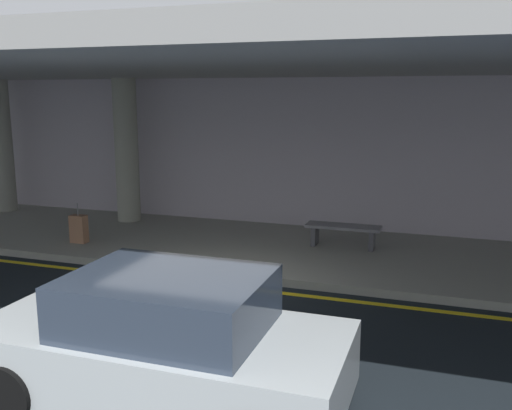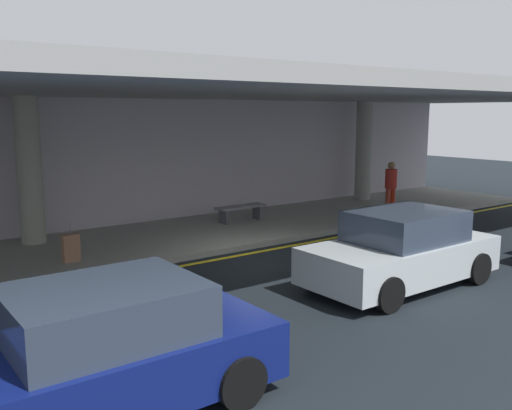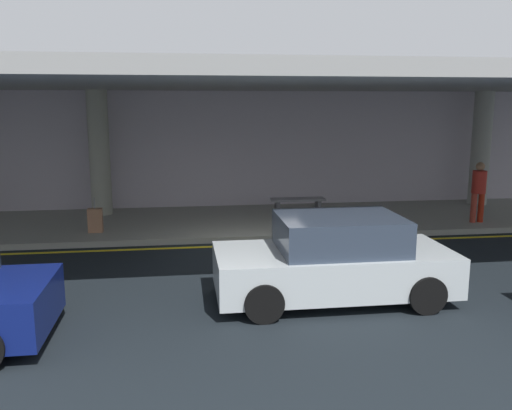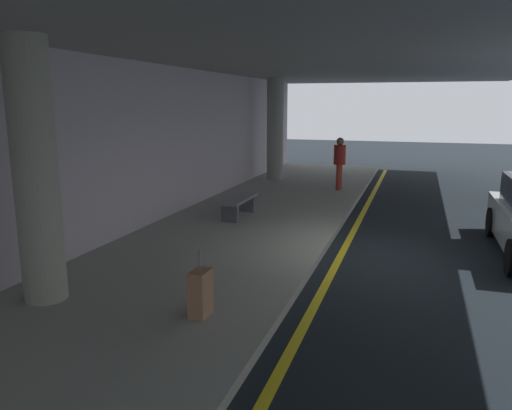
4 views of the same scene
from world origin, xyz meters
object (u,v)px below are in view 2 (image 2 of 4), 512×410
Objects in this scene: car_navy at (101,354)px; suitcase_upright_primary at (71,248)px; support_column_left_mid at (30,171)px; support_column_center at (364,151)px; bench_metal at (241,210)px; car_silver at (402,250)px; traveler_with_luggage at (391,184)px.

car_navy is 4.56× the size of suitcase_upright_primary.
support_column_left_mid is 2.81m from suitcase_upright_primary.
support_column_center is 12.18m from suitcase_upright_primary.
suitcase_upright_primary is 0.56× the size of bench_metal.
car_navy is 6.44m from suitcase_upright_primary.
car_silver is (6.55, 1.06, 0.00)m from car_navy.
car_silver is at bearing 39.57° from traveler_with_luggage.
support_column_left_mid is 12.00m from support_column_center.
support_column_left_mid reaches higher than car_silver.
suitcase_upright_primary is 5.84m from bench_metal.
traveler_with_luggage is at bearing -3.03° from suitcase_upright_primary.
suitcase_upright_primary is at bearing -108.60° from car_navy.
support_column_center is at bearing -150.89° from car_navy.
car_silver is (4.98, -7.50, -1.26)m from support_column_left_mid.
car_navy reaches higher than bench_metal.
traveler_with_luggage is (5.51, 4.91, 0.40)m from car_silver.
support_column_left_mid is 8.79m from car_navy.
suitcase_upright_primary is (-10.34, 0.23, -0.65)m from traveler_with_luggage.
support_column_left_mid is 10.85m from traveler_with_luggage.
bench_metal is at bearing -136.76° from car_navy.
support_column_center reaches higher than traveler_with_luggage.
car_navy is at bearing -100.33° from support_column_left_mid.
car_navy is at bearing -147.74° from support_column_center.
suitcase_upright_primary is at bearing -44.74° from car_silver.
traveler_with_luggage reaches higher than suitcase_upright_primary.
car_navy is 13.46m from traveler_with_luggage.
traveler_with_luggage is at bearing -156.82° from car_navy.
suitcase_upright_primary is at bearing -168.72° from support_column_center.
bench_metal is at bearing -22.46° from traveler_with_luggage.
support_column_center is 4.06× the size of suitcase_upright_primary.
car_navy is 10.66m from bench_metal.
car_silver is at bearing -96.88° from bench_metal.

